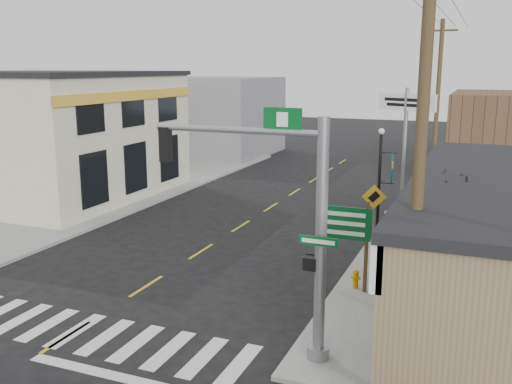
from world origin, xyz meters
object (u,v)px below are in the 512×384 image
at_px(guide_sign, 345,232).
at_px(utility_pole_near, 420,156).
at_px(bare_tree, 443,182).
at_px(lamp_post, 381,178).
at_px(utility_pole_far, 437,104).
at_px(traffic_signal_pole, 292,212).
at_px(fire_hydrant, 356,278).
at_px(dance_center_sign, 406,120).

height_order(guide_sign, utility_pole_near, utility_pole_near).
bearing_deg(bare_tree, guide_sign, 162.58).
xyz_separation_m(lamp_post, utility_pole_far, (1.03, 12.03, 2.24)).
bearing_deg(lamp_post, utility_pole_near, -53.36).
height_order(guide_sign, utility_pole_far, utility_pole_far).
relative_size(traffic_signal_pole, guide_sign, 2.07).
bearing_deg(fire_hydrant, dance_center_sign, 89.30).
height_order(dance_center_sign, bare_tree, dance_center_sign).
bearing_deg(dance_center_sign, fire_hydrant, -66.34).
bearing_deg(bare_tree, dance_center_sign, 103.20).
distance_m(guide_sign, dance_center_sign, 10.03).
bearing_deg(dance_center_sign, traffic_signal_pole, -68.51).
bearing_deg(lamp_post, traffic_signal_pole, -69.49).
bearing_deg(traffic_signal_pole, fire_hydrant, 83.44).
distance_m(bare_tree, utility_pole_near, 4.18).
relative_size(lamp_post, dance_center_sign, 0.77).
bearing_deg(lamp_post, utility_pole_far, 107.97).
bearing_deg(guide_sign, lamp_post, 87.07).
bearing_deg(utility_pole_far, traffic_signal_pole, -89.49).
height_order(fire_hydrant, utility_pole_far, utility_pole_far).
height_order(guide_sign, lamp_post, lamp_post).
bearing_deg(utility_pole_far, utility_pole_near, -81.96).
bearing_deg(utility_pole_near, fire_hydrant, 119.97).
bearing_deg(guide_sign, traffic_signal_pole, -94.15).
relative_size(bare_tree, utility_pole_near, 0.49).
relative_size(fire_hydrant, lamp_post, 0.13).
xyz_separation_m(traffic_signal_pole, dance_center_sign, (0.72, 14.34, 1.03)).
height_order(fire_hydrant, dance_center_sign, dance_center_sign).
bearing_deg(bare_tree, lamp_post, 113.93).
height_order(guide_sign, dance_center_sign, dance_center_sign).
xyz_separation_m(fire_hydrant, lamp_post, (-0.19, 5.10, 2.43)).
bearing_deg(bare_tree, utility_pole_near, -93.95).
relative_size(dance_center_sign, utility_pole_far, 0.64).
distance_m(guide_sign, lamp_post, 5.40).
xyz_separation_m(traffic_signal_pole, bare_tree, (3.19, 3.80, 0.28)).
distance_m(fire_hydrant, utility_pole_near, 7.47).
height_order(traffic_signal_pole, utility_pole_far, utility_pole_far).
height_order(lamp_post, dance_center_sign, dance_center_sign).
height_order(dance_center_sign, utility_pole_far, utility_pole_far).
distance_m(bare_tree, utility_pole_far, 18.39).
relative_size(lamp_post, utility_pole_near, 0.46).
xyz_separation_m(bare_tree, utility_pole_near, (-0.27, -3.96, 1.29)).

